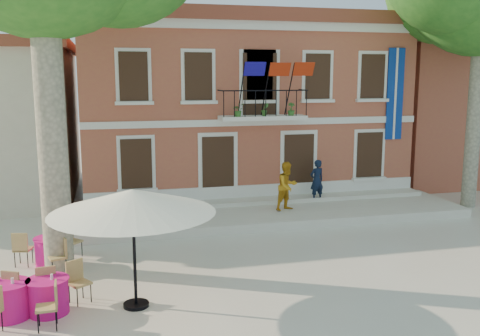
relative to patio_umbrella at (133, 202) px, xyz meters
name	(u,v)px	position (x,y,z in m)	size (l,w,h in m)	color
ground	(249,264)	(3.12, 2.02, -2.38)	(90.00, 90.00, 0.00)	beige
main_building	(235,104)	(5.12, 12.00, 1.40)	(13.50, 9.59, 7.50)	#A64D3C
neighbor_east	(454,111)	(17.12, 13.02, 0.84)	(9.40, 9.40, 6.40)	#A64D3C
terrace	(271,214)	(5.12, 6.42, -2.23)	(14.00, 3.40, 0.30)	silver
patio_umbrella	(133,202)	(0.00, 0.00, 0.00)	(3.56, 3.56, 2.64)	black
pedestrian_navy	(317,181)	(7.18, 7.23, -1.27)	(0.58, 0.38, 1.60)	black
pedestrian_orange	(287,186)	(5.65, 6.23, -1.21)	(0.84, 0.66, 1.74)	orange
cafe_table_0	(48,294)	(-1.83, 0.11, -1.95)	(1.87, 1.67, 0.95)	#CC1370
cafe_table_1	(9,298)	(-2.60, 0.07, -1.95)	(1.75, 1.85, 0.95)	#CC1370
cafe_table_3	(51,250)	(-2.04, 3.19, -1.95)	(1.79, 1.82, 0.95)	#CC1370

